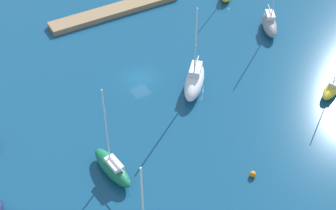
{
  "coord_description": "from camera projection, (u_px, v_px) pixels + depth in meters",
  "views": [
    {
      "loc": [
        24.1,
        51.52,
        47.8
      ],
      "look_at": [
        0.0,
        8.33,
        1.5
      ],
      "focal_mm": 54.75,
      "sensor_mm": 36.0,
      "label": 1
    }
  ],
  "objects": [
    {
      "name": "sailboat_green_by_breakwater",
      "position": [
        112.0,
        167.0,
        60.41
      ],
      "size": [
        2.98,
        7.29,
        13.08
      ],
      "rotation": [
        0.0,
        0.0,
        4.85
      ],
      "color": "#19724C",
      "rests_on": "water"
    },
    {
      "name": "sailboat_gray_lone_north",
      "position": [
        269.0,
        24.0,
        81.99
      ],
      "size": [
        4.91,
        6.75,
        12.7
      ],
      "rotation": [
        0.0,
        0.0,
        1.08
      ],
      "color": "gray",
      "rests_on": "water"
    },
    {
      "name": "water",
      "position": [
        140.0,
        78.0,
        74.08
      ],
      "size": [
        160.0,
        160.0,
        0.0
      ],
      "primitive_type": "plane",
      "color": "navy",
      "rests_on": "ground"
    },
    {
      "name": "sailboat_yellow_outer_mooring",
      "position": [
        332.0,
        89.0,
        71.11
      ],
      "size": [
        5.3,
        3.72,
        8.47
      ],
      "rotation": [
        0.0,
        0.0,
        0.44
      ],
      "color": "yellow",
      "rests_on": "water"
    },
    {
      "name": "mooring_buoy_orange",
      "position": [
        253.0,
        174.0,
        60.61
      ],
      "size": [
        0.77,
        0.77,
        0.77
      ],
      "primitive_type": "sphere",
      "color": "orange",
      "rests_on": "water"
    },
    {
      "name": "pier_dock",
      "position": [
        115.0,
        11.0,
        86.32
      ],
      "size": [
        22.77,
        3.13,
        0.9
      ],
      "primitive_type": "cube",
      "color": "#997A56",
      "rests_on": "ground"
    },
    {
      "name": "sailboat_white_far_north",
      "position": [
        195.0,
        81.0,
        71.39
      ],
      "size": [
        7.08,
        7.58,
        13.55
      ],
      "rotation": [
        0.0,
        0.0,
        0.85
      ],
      "color": "white",
      "rests_on": "water"
    }
  ]
}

